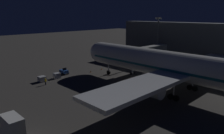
% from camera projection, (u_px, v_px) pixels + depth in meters
% --- Properties ---
extents(ground_plane, '(320.00, 320.00, 0.00)m').
position_uv_depth(ground_plane, '(139.00, 83.00, 55.28)').
color(ground_plane, '#383533').
extents(airliner_at_gate, '(50.63, 59.94, 19.87)m').
position_uv_depth(airliner_at_gate, '(183.00, 68.00, 45.69)').
color(airliner_at_gate, silver).
rests_on(airliner_at_gate, ground_plane).
extents(jet_bridge, '(18.76, 3.40, 7.65)m').
position_uv_depth(jet_bridge, '(144.00, 52.00, 65.27)').
color(jet_bridge, '#9E9E99').
rests_on(jet_bridge, ground_plane).
extents(apron_floodlight_mast, '(2.90, 0.50, 16.04)m').
position_uv_depth(apron_floodlight_mast, '(158.00, 36.00, 78.61)').
color(apron_floodlight_mast, '#59595E').
rests_on(apron_floodlight_mast, ground_plane).
extents(baggage_tug_lead, '(1.86, 2.68, 1.95)m').
position_uv_depth(baggage_tug_lead, '(64.00, 72.00, 63.08)').
color(baggage_tug_lead, '#234C9E').
rests_on(baggage_tug_lead, ground_plane).
extents(catering_truck, '(2.36, 5.22, 4.38)m').
position_uv_depth(catering_truck, '(12.00, 131.00, 28.19)').
color(catering_truck, silver).
rests_on(catering_truck, ground_plane).
extents(baggage_container_near_belt, '(1.74, 1.73, 1.40)m').
position_uv_depth(baggage_container_near_belt, '(42.00, 79.00, 56.07)').
color(baggage_container_near_belt, '#B7BABF').
rests_on(baggage_container_near_belt, ground_plane).
extents(baggage_container_far_row, '(1.65, 1.57, 1.43)m').
position_uv_depth(baggage_container_far_row, '(57.00, 76.00, 59.15)').
color(baggage_container_far_row, '#B7BABF').
rests_on(baggage_container_far_row, ground_plane).
extents(ground_crew_marshaller_fwd, '(0.40, 0.40, 1.75)m').
position_uv_depth(ground_crew_marshaller_fwd, '(45.00, 81.00, 53.38)').
color(ground_crew_marshaller_fwd, black).
rests_on(ground_crew_marshaller_fwd, ground_plane).
extents(traffic_cone_nose_port, '(0.36, 0.36, 0.55)m').
position_uv_depth(traffic_cone_nose_port, '(102.00, 69.00, 68.27)').
color(traffic_cone_nose_port, orange).
rests_on(traffic_cone_nose_port, ground_plane).
extents(traffic_cone_nose_starboard, '(0.36, 0.36, 0.55)m').
position_uv_depth(traffic_cone_nose_starboard, '(91.00, 71.00, 65.27)').
color(traffic_cone_nose_starboard, orange).
rests_on(traffic_cone_nose_starboard, ground_plane).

